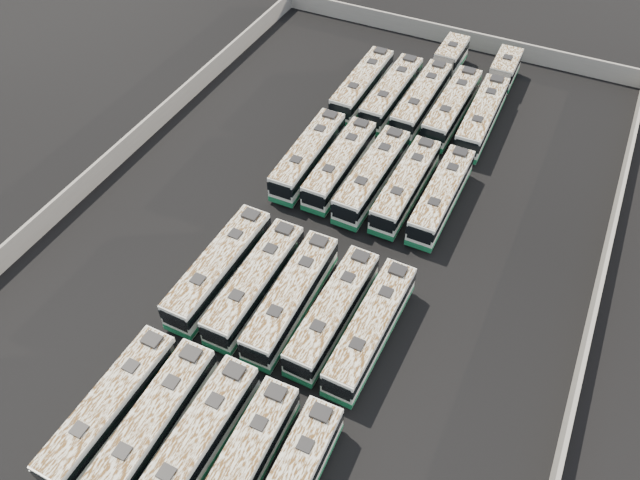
{
  "coord_description": "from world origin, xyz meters",
  "views": [
    {
      "loc": [
        15.98,
        -33.93,
        39.41
      ],
      "look_at": [
        0.51,
        -1.95,
        1.6
      ],
      "focal_mm": 35.0,
      "sensor_mm": 36.0,
      "label": 1
    }
  ],
  "objects": [
    {
      "name": "perimeter_wall",
      "position": [
        0.0,
        0.0,
        1.1
      ],
      "size": [
        45.2,
        73.2,
        2.2
      ],
      "color": "gray",
      "rests_on": "ground"
    },
    {
      "name": "bus_midfront_left",
      "position": [
        -1.98,
        -8.41,
        1.72
      ],
      "size": [
        2.53,
        11.91,
        3.35
      ],
      "rotation": [
        0.0,
        0.0,
        0.0
      ],
      "color": "silver",
      "rests_on": "ground"
    },
    {
      "name": "bus_front_left",
      "position": [
        -2.04,
        -21.69,
        1.72
      ],
      "size": [
        2.75,
        11.99,
        3.37
      ],
      "rotation": [
        0.0,
        0.0,
        0.02
      ],
      "color": "silver",
      "rests_on": "ground"
    },
    {
      "name": "bus_midfront_far_right",
      "position": [
        7.79,
        -8.43,
        1.7
      ],
      "size": [
        2.72,
        11.83,
        3.32
      ],
      "rotation": [
        0.0,
        0.0,
        -0.02
      ],
      "color": "silver",
      "rests_on": "ground"
    },
    {
      "name": "bus_back_center",
      "position": [
        1.4,
        24.01,
        1.73
      ],
      "size": [
        2.76,
        18.72,
        3.39
      ],
      "rotation": [
        0.0,
        0.0,
        -0.01
      ],
      "color": "silver",
      "rests_on": "ground"
    },
    {
      "name": "bus_back_left",
      "position": [
        -1.93,
        20.65,
        1.72
      ],
      "size": [
        2.7,
        11.99,
        3.37
      ],
      "rotation": [
        0.0,
        0.0,
        -0.01
      ],
      "color": "silver",
      "rests_on": "ground"
    },
    {
      "name": "bus_midback_far_right",
      "position": [
        7.92,
        7.57,
        1.67
      ],
      "size": [
        2.54,
        11.64,
        3.28
      ],
      "rotation": [
        0.0,
        0.0,
        -0.01
      ],
      "color": "silver",
      "rests_on": "ground"
    },
    {
      "name": "bus_midfront_center",
      "position": [
        1.23,
        -8.43,
        1.72
      ],
      "size": [
        2.73,
        11.98,
        3.36
      ],
      "rotation": [
        0.0,
        0.0,
        0.02
      ],
      "color": "silver",
      "rests_on": "ground"
    },
    {
      "name": "bus_front_center",
      "position": [
        1.22,
        -21.61,
        1.74
      ],
      "size": [
        2.62,
        12.06,
        3.39
      ],
      "rotation": [
        0.0,
        0.0,
        -0.01
      ],
      "color": "silver",
      "rests_on": "ground"
    },
    {
      "name": "bus_midback_center",
      "position": [
        1.36,
        7.33,
        1.74
      ],
      "size": [
        2.82,
        12.15,
        3.41
      ],
      "rotation": [
        0.0,
        0.0,
        -0.02
      ],
      "color": "silver",
      "rests_on": "ground"
    },
    {
      "name": "bus_midfront_right",
      "position": [
        4.66,
        -8.28,
        1.67
      ],
      "size": [
        2.68,
        11.65,
        3.27
      ],
      "rotation": [
        0.0,
        0.0,
        -0.02
      ],
      "color": "silver",
      "rests_on": "ground"
    },
    {
      "name": "bus_midfront_far_left",
      "position": [
        -5.3,
        -8.33,
        1.75
      ],
      "size": [
        2.75,
        12.19,
        3.42
      ],
      "rotation": [
        0.0,
        0.0,
        -0.01
      ],
      "color": "silver",
      "rests_on": "ground"
    },
    {
      "name": "bus_back_right",
      "position": [
        4.65,
        20.9,
        1.75
      ],
      "size": [
        2.76,
        12.17,
        3.42
      ],
      "rotation": [
        0.0,
        0.0,
        -0.02
      ],
      "color": "silver",
      "rests_on": "ground"
    },
    {
      "name": "bus_back_far_right",
      "position": [
        7.87,
        23.9,
        1.74
      ],
      "size": [
        2.85,
        18.79,
        3.4
      ],
      "rotation": [
        0.0,
        0.0,
        0.02
      ],
      "color": "silver",
      "rests_on": "ground"
    },
    {
      "name": "bus_midback_far_left",
      "position": [
        -5.25,
        7.44,
        1.71
      ],
      "size": [
        2.69,
        11.9,
        3.34
      ],
      "rotation": [
        0.0,
        0.0,
        0.02
      ],
      "color": "silver",
      "rests_on": "ground"
    },
    {
      "name": "bus_front_right",
      "position": [
        4.59,
        -21.61,
        1.68
      ],
      "size": [
        2.76,
        11.73,
        3.29
      ],
      "rotation": [
        0.0,
        0.0,
        0.02
      ],
      "color": "silver",
      "rests_on": "ground"
    },
    {
      "name": "bus_front_far_left",
      "position": [
        -5.3,
        -21.77,
        1.68
      ],
      "size": [
        2.63,
        11.72,
        3.29
      ],
      "rotation": [
        0.0,
        0.0,
        -0.01
      ],
      "color": "silver",
      "rests_on": "ground"
    },
    {
      "name": "ground",
      "position": [
        0.0,
        0.0,
        0.0
      ],
      "size": [
        140.0,
        140.0,
        0.0
      ],
      "primitive_type": "plane",
      "color": "black",
      "rests_on": "ground"
    },
    {
      "name": "bus_midback_left",
      "position": [
        -2.02,
        7.59,
        1.69
      ],
      "size": [
        2.49,
        11.71,
        3.3
      ],
      "rotation": [
        0.0,
        0.0,
        0.0
      ],
      "color": "silver",
      "rests_on": "ground"
    },
    {
      "name": "bus_midback_right",
      "position": [
        4.59,
        7.47,
        1.68
      ],
      "size": [
        2.58,
        11.71,
        3.29
      ],
      "rotation": [
        0.0,
        0.0,
        -0.01
      ],
      "color": "silver",
      "rests_on": "ground"
    },
    {
      "name": "bus_back_far_left",
      "position": [
        -5.36,
        20.73,
        1.72
      ],
      "size": [
        2.53,
        11.92,
        3.36
      ],
      "rotation": [
        0.0,
        0.0,
        0.0
      ],
      "color": "silver",
      "rests_on": "ground"
    }
  ]
}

